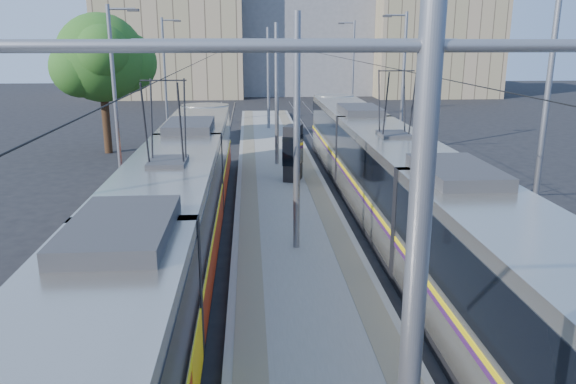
{
  "coord_description": "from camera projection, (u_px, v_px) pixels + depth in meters",
  "views": [
    {
      "loc": [
        -1.38,
        -8.3,
        6.56
      ],
      "look_at": [
        -0.14,
        9.71,
        1.6
      ],
      "focal_mm": 35.0,
      "sensor_mm": 36.0,
      "label": 1
    }
  ],
  "objects": [
    {
      "name": "platform",
      "position": [
        280.0,
        181.0,
        26.13
      ],
      "size": [
        4.0,
        50.0,
        0.3
      ],
      "primitive_type": "cube",
      "color": "gray",
      "rests_on": "ground"
    },
    {
      "name": "tactile_strip_left",
      "position": [
        249.0,
        178.0,
        25.99
      ],
      "size": [
        0.7,
        50.0,
        0.01
      ],
      "primitive_type": "cube",
      "color": "gray",
      "rests_on": "platform"
    },
    {
      "name": "tactile_strip_right",
      "position": [
        311.0,
        177.0,
        26.18
      ],
      "size": [
        0.7,
        50.0,
        0.01
      ],
      "primitive_type": "cube",
      "color": "gray",
      "rests_on": "platform"
    },
    {
      "name": "rails",
      "position": [
        280.0,
        183.0,
        26.17
      ],
      "size": [
        8.71,
        70.0,
        0.03
      ],
      "color": "gray",
      "rests_on": "ground"
    },
    {
      "name": "tram_left",
      "position": [
        171.0,
        219.0,
        15.55
      ],
      "size": [
        2.43,
        29.03,
        5.5
      ],
      "color": "black",
      "rests_on": "ground"
    },
    {
      "name": "tram_right",
      "position": [
        392.0,
        176.0,
        19.8
      ],
      "size": [
        2.43,
        30.17,
        5.5
      ],
      "color": "black",
      "rests_on": "ground"
    },
    {
      "name": "catenary",
      "position": [
        284.0,
        91.0,
        22.23
      ],
      "size": [
        9.2,
        70.0,
        7.0
      ],
      "color": "gray",
      "rests_on": "platform"
    },
    {
      "name": "street_lamps",
      "position": [
        276.0,
        86.0,
        28.91
      ],
      "size": [
        15.18,
        38.22,
        8.0
      ],
      "color": "gray",
      "rests_on": "ground"
    },
    {
      "name": "shelter",
      "position": [
        293.0,
        152.0,
        25.29
      ],
      "size": [
        1.02,
        1.3,
        2.5
      ],
      "rotation": [
        0.0,
        0.0,
        -0.33
      ],
      "color": "black",
      "rests_on": "platform"
    },
    {
      "name": "tree",
      "position": [
        108.0,
        59.0,
        32.06
      ],
      "size": [
        5.49,
        5.07,
        7.97
      ],
      "color": "#382314",
      "rests_on": "ground"
    },
    {
      "name": "building_left",
      "position": [
        173.0,
        31.0,
        64.93
      ],
      "size": [
        16.32,
        12.24,
        14.69
      ],
      "color": "gray",
      "rests_on": "ground"
    },
    {
      "name": "building_centre",
      "position": [
        307.0,
        26.0,
        69.65
      ],
      "size": [
        18.36,
        14.28,
        16.09
      ],
      "color": "gray",
      "rests_on": "ground"
    },
    {
      "name": "building_right",
      "position": [
        432.0,
        42.0,
        65.32
      ],
      "size": [
        14.28,
        10.2,
        12.25
      ],
      "color": "gray",
      "rests_on": "ground"
    }
  ]
}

